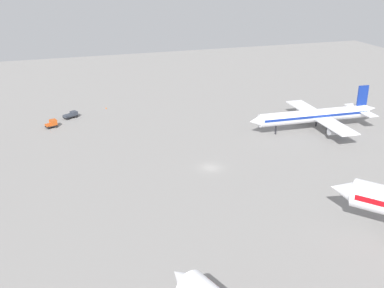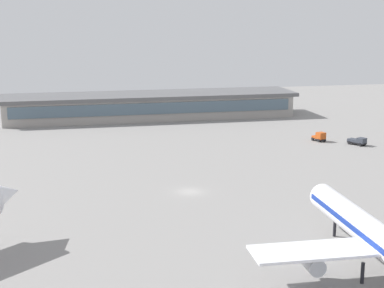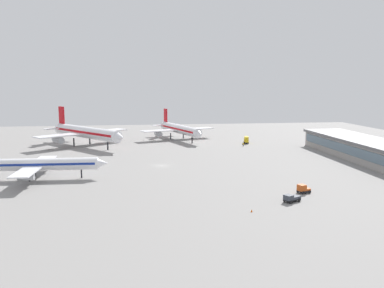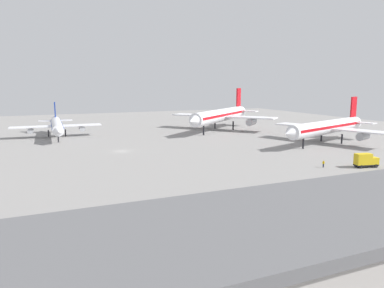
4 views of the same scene
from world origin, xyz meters
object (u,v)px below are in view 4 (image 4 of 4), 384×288
airplane_taxiing (221,115)px  ground_crew_worker (323,164)px  airplane_at_gate (57,125)px  airplane_distant (328,127)px  catering_truck (366,160)px

airplane_taxiing → ground_crew_worker: bearing=41.9°
airplane_at_gate → airplane_distant: 95.09m
airplane_distant → airplane_taxiing: bearing=-89.7°
airplane_at_gate → airplane_taxiing: bearing=87.6°
airplane_at_gate → catering_truck: 102.72m
airplane_at_gate → ground_crew_worker: airplane_at_gate is taller
airplane_at_gate → airplane_distant: (80.73, -50.24, 0.98)m
ground_crew_worker → airplane_distant: bearing=-141.9°
catering_truck → airplane_taxiing: bearing=100.2°
airplane_taxiing → catering_truck: 75.93m
airplane_taxiing → airplane_distant: (15.59, -45.02, -0.90)m
airplane_at_gate → ground_crew_worker: bearing=37.2°
airplane_taxiing → airplane_distant: 47.65m
airplane_at_gate → catering_truck: size_ratio=6.83×
airplane_distant → catering_truck: (-17.60, -30.74, -3.72)m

